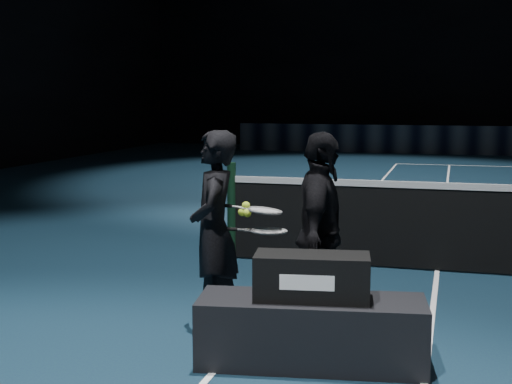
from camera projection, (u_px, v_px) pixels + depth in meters
net_post_left at (232, 211)px, 8.10m from camera, size 0.10×0.10×1.10m
player_bench at (311, 332)px, 4.92m from camera, size 1.62×0.75×0.47m
racket_bag at (312, 277)px, 4.87m from camera, size 0.82×0.45×0.31m
bag_signature at (307, 283)px, 4.71m from camera, size 0.36×0.06×0.10m
player_a at (214, 230)px, 5.66m from camera, size 0.50×0.65×1.58m
player_b at (320, 235)px, 5.47m from camera, size 0.47×0.96×1.58m
racket_lower at (269, 231)px, 5.56m from camera, size 0.69×0.25×0.03m
racket_upper at (264, 211)px, 5.59m from camera, size 0.70×0.29×0.10m
tennis_balls at (245, 211)px, 5.59m from camera, size 0.12×0.10×0.12m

